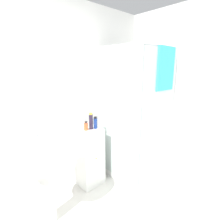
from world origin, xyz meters
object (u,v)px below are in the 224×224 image
object	(u,v)px
shampoo_bottle_tall_black	(91,121)
shampoo_bottle_blue	(95,123)
sink	(44,168)
lotion_bottle_white	(84,124)
soap_dispenser	(86,127)

from	to	relation	value
shampoo_bottle_tall_black	shampoo_bottle_blue	bearing A→B (deg)	-17.98
sink	shampoo_bottle_tall_black	xyz separation A→B (m)	(0.76, 0.22, 0.29)
lotion_bottle_white	soap_dispenser	bearing A→B (deg)	-108.46
soap_dispenser	shampoo_bottle_blue	world-z (taller)	shampoo_bottle_blue
shampoo_bottle_tall_black	sink	bearing A→B (deg)	-163.96
shampoo_bottle_blue	lotion_bottle_white	distance (m)	0.17
shampoo_bottle_blue	lotion_bottle_white	xyz separation A→B (m)	(-0.10, 0.14, -0.02)
shampoo_bottle_tall_black	shampoo_bottle_blue	world-z (taller)	shampoo_bottle_tall_black
sink	shampoo_bottle_blue	distance (m)	0.89
soap_dispenser	shampoo_bottle_blue	bearing A→B (deg)	-12.78
sink	shampoo_bottle_blue	xyz separation A→B (m)	(0.83, 0.20, 0.26)
sink	shampoo_bottle_blue	bearing A→B (deg)	13.64
shampoo_bottle_tall_black	shampoo_bottle_blue	xyz separation A→B (m)	(0.06, -0.02, -0.03)
shampoo_bottle_blue	lotion_bottle_white	size ratio (longest dim) A/B	1.14
shampoo_bottle_blue	soap_dispenser	bearing A→B (deg)	167.22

